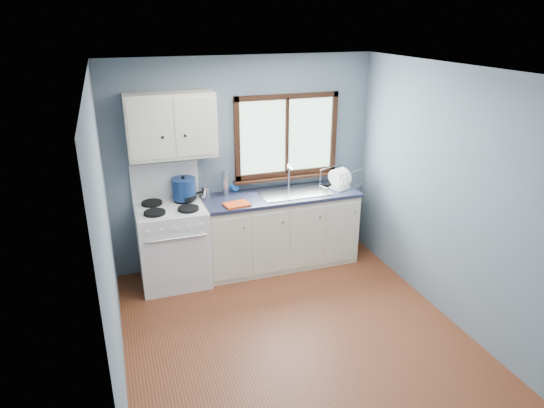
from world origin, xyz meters
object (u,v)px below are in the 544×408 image
object	(u,v)px
stockpot	(184,188)
dish_rack	(340,181)
gas_range	(173,242)
thermos	(225,183)
sink	(294,197)
base_cabinets	(280,233)
skillet	(185,196)
utensil_crock	(206,192)

from	to	relation	value
stockpot	dish_rack	world-z (taller)	stockpot
gas_range	thermos	distance (m)	0.92
gas_range	thermos	xyz separation A→B (m)	(0.68, 0.21, 0.58)
sink	dish_rack	size ratio (longest dim) A/B	1.56
base_cabinets	thermos	size ratio (longest dim) A/B	6.22
sink	skillet	bearing A→B (deg)	175.08
base_cabinets	utensil_crock	distance (m)	1.05
gas_range	dish_rack	world-z (taller)	gas_range
base_cabinets	sink	distance (m)	0.48
stockpot	utensil_crock	world-z (taller)	utensil_crock
gas_range	skillet	distance (m)	0.55
utensil_crock	sink	bearing A→B (deg)	-9.07
gas_range	sink	distance (m)	1.53
sink	stockpot	bearing A→B (deg)	174.96
base_cabinets	stockpot	world-z (taller)	stockpot
base_cabinets	gas_range	bearing A→B (deg)	-179.18
base_cabinets	utensil_crock	size ratio (longest dim) A/B	5.51
gas_range	dish_rack	distance (m)	2.17
gas_range	base_cabinets	world-z (taller)	gas_range
thermos	dish_rack	distance (m)	1.44
base_cabinets	stockpot	size ratio (longest dim) A/B	6.63
sink	gas_range	bearing A→B (deg)	-179.29
sink	utensil_crock	distance (m)	1.07
gas_range	utensil_crock	xyz separation A→B (m)	(0.44, 0.18, 0.50)
thermos	utensil_crock	bearing A→B (deg)	-174.53
thermos	sink	bearing A→B (deg)	-13.32
gas_range	sink	xyz separation A→B (m)	(1.49, 0.02, 0.37)
skillet	dish_rack	size ratio (longest dim) A/B	0.77
sink	dish_rack	world-z (taller)	sink
skillet	stockpot	distance (m)	0.10
base_cabinets	stockpot	distance (m)	1.31
base_cabinets	sink	size ratio (longest dim) A/B	2.20
sink	skillet	distance (m)	1.30
base_cabinets	utensil_crock	xyz separation A→B (m)	(-0.86, 0.17, 0.58)
dish_rack	skillet	bearing A→B (deg)	154.46
skillet	utensil_crock	distance (m)	0.25
sink	thermos	xyz separation A→B (m)	(-0.80, 0.19, 0.21)
sink	skillet	world-z (taller)	sink
skillet	thermos	size ratio (longest dim) A/B	1.39
skillet	gas_range	bearing A→B (deg)	-169.09
thermos	dish_rack	size ratio (longest dim) A/B	0.55
skillet	stockpot	xyz separation A→B (m)	(-0.01, 0.00, 0.10)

